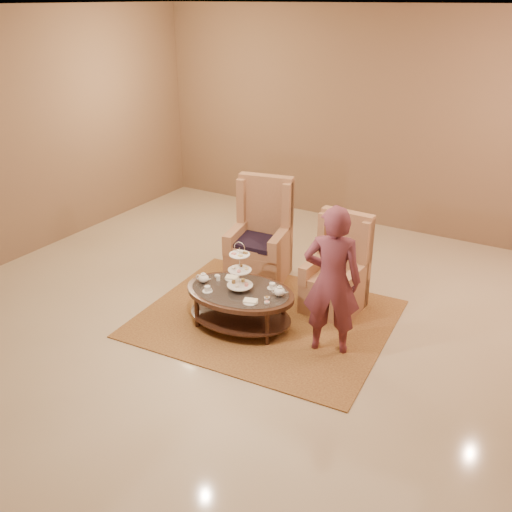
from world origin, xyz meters
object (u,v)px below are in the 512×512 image
Objects in this scene: armchair_left at (261,245)px; person at (332,281)px; tea_table at (240,297)px; armchair_right at (338,278)px.

person is at bearing -48.91° from armchair_left.
tea_table is 1.38m from armchair_left.
armchair_left is at bearing 169.19° from armchair_right.
tea_table is at bearing -13.63° from person.
armchair_right is 1.06m from person.
armchair_left reaches higher than tea_table.
person is (1.57, -1.20, 0.37)m from armchair_left.
armchair_left is at bearing -55.99° from person.
tea_table is 1.13× the size of armchair_right.
armchair_right is at bearing -24.18° from armchair_left.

